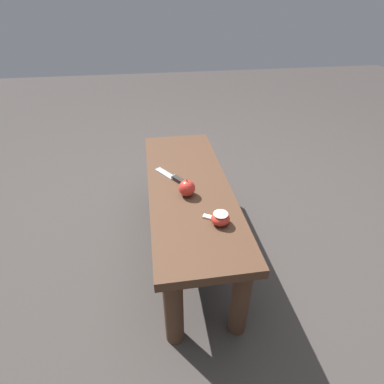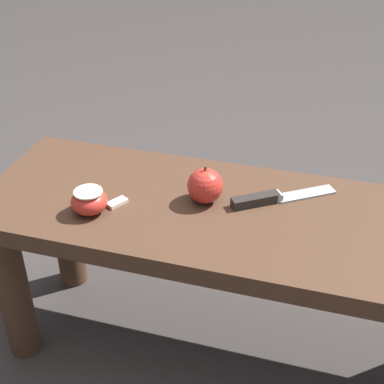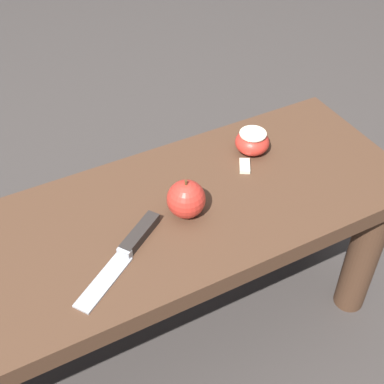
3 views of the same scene
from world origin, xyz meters
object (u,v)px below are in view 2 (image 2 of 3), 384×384
object	(u,v)px
wooden_bench	(241,246)
knife	(269,198)
apple_cut	(89,201)
apple_whole	(205,186)

from	to	relation	value
wooden_bench	knife	distance (m)	0.12
wooden_bench	apple_cut	world-z (taller)	apple_cut
apple_whole	wooden_bench	bearing A→B (deg)	-12.97
apple_whole	apple_cut	world-z (taller)	apple_whole
knife	apple_whole	size ratio (longest dim) A/B	2.51
apple_whole	apple_cut	size ratio (longest dim) A/B	1.13
knife	apple_cut	xyz separation A→B (m)	(-0.34, -0.13, 0.02)
knife	apple_cut	size ratio (longest dim) A/B	2.82
knife	apple_cut	distance (m)	0.36
apple_cut	wooden_bench	bearing A→B (deg)	15.39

